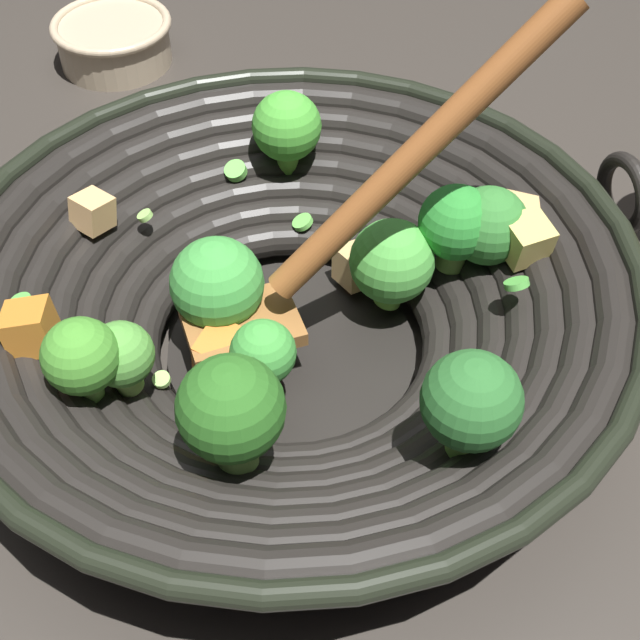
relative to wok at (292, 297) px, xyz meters
The scene contains 3 objects.
ground_plane 0.06m from the wok, 131.96° to the left, with size 4.00×4.00×0.00m, color #332D28.
wok is the anchor object (origin of this frame).
prep_bowl 0.41m from the wok, 83.38° to the left, with size 0.11×0.11×0.04m.
Camera 1 is at (-0.19, -0.33, 0.45)m, focal length 49.97 mm.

